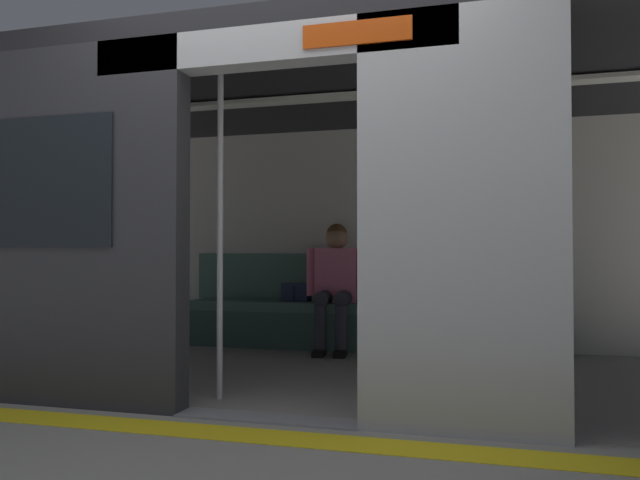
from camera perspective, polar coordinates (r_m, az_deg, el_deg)
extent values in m
plane|color=gray|center=(3.47, -4.76, -15.93)|extent=(60.00, 60.00, 0.00)
cube|color=yellow|center=(3.20, -6.72, -17.14)|extent=(8.00, 0.24, 0.01)
cube|color=#ADAFB5|center=(3.13, 12.65, 1.81)|extent=(1.01, 0.12, 2.09)
cube|color=black|center=(3.15, 12.62, 6.38)|extent=(0.55, 0.02, 0.55)
cube|color=black|center=(4.05, -24.82, 4.76)|extent=(1.10, 0.02, 0.76)
cube|color=#ADAFB5|center=(3.54, -4.69, 17.04)|extent=(2.01, 0.16, 0.20)
cube|color=#BF3F0C|center=(3.32, 3.33, 18.28)|extent=(0.56, 0.02, 0.12)
cube|color=black|center=(4.86, 1.23, 13.86)|extent=(6.40, 2.96, 0.12)
cube|color=gray|center=(4.77, 1.24, -11.84)|extent=(6.08, 2.80, 0.01)
cube|color=silver|center=(6.06, 4.53, 0.28)|extent=(6.08, 0.10, 2.09)
cube|color=#4C7566|center=(6.00, 4.43, -3.39)|extent=(3.52, 0.06, 0.45)
cube|color=white|center=(4.84, 1.23, 12.83)|extent=(4.48, 0.16, 0.03)
cube|color=gray|center=(3.47, -4.76, -15.84)|extent=(1.01, 0.19, 0.01)
cube|color=#4C7566|center=(5.80, 4.01, -6.13)|extent=(3.37, 0.44, 0.09)
cube|color=#39574C|center=(5.63, 3.60, -8.49)|extent=(3.37, 0.04, 0.34)
cube|color=pink|center=(5.82, 1.52, -3.21)|extent=(0.40, 0.26, 0.50)
sphere|color=#8C664C|center=(5.82, 1.52, 0.18)|extent=(0.21, 0.21, 0.21)
sphere|color=brown|center=(5.83, 1.53, 0.54)|extent=(0.19, 0.19, 0.19)
cylinder|color=pink|center=(5.77, 3.80, -2.93)|extent=(0.08, 0.08, 0.44)
cylinder|color=pink|center=(5.83, -0.81, -2.91)|extent=(0.08, 0.08, 0.44)
cylinder|color=#2D2D38|center=(5.62, 2.16, -5.31)|extent=(0.18, 0.41, 0.14)
cylinder|color=#2D2D38|center=(5.65, 0.34, -5.30)|extent=(0.18, 0.41, 0.14)
cylinder|color=#2D2D38|center=(5.45, 1.91, -8.05)|extent=(0.10, 0.10, 0.39)
cylinder|color=#2D2D38|center=(5.47, 0.02, -8.02)|extent=(0.10, 0.10, 0.39)
cube|color=black|center=(5.43, 1.84, -10.28)|extent=(0.12, 0.23, 0.06)
cube|color=black|center=(5.45, -0.06, -10.24)|extent=(0.12, 0.23, 0.06)
cube|color=#262D4C|center=(5.96, -2.18, -4.75)|extent=(0.26, 0.14, 0.17)
cube|color=#1A2035|center=(5.89, -2.40, -4.88)|extent=(0.02, 0.01, 0.14)
cube|color=#26598C|center=(5.76, 4.73, -5.58)|extent=(0.17, 0.24, 0.03)
cylinder|color=silver|center=(3.86, -9.06, 1.06)|extent=(0.04, 0.04, 2.07)
cylinder|color=silver|center=(3.62, 4.08, 1.20)|extent=(0.04, 0.04, 2.07)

